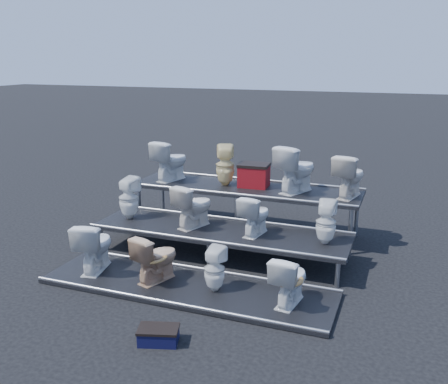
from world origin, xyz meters
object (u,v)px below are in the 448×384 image
(toilet_3, at_px, (290,279))
(toilet_11, at_px, (350,176))
(toilet_1, at_px, (156,257))
(toilet_4, at_px, (129,198))
(toilet_7, at_px, (326,222))
(toilet_10, at_px, (296,169))
(step_stool, at_px, (159,336))
(toilet_0, at_px, (94,246))
(toilet_6, at_px, (255,215))
(toilet_8, at_px, (171,160))
(toilet_5, at_px, (194,206))
(toilet_2, at_px, (214,269))
(red_crate, at_px, (254,176))
(toilet_9, at_px, (225,165))

(toilet_3, bearing_deg, toilet_11, -90.34)
(toilet_1, bearing_deg, toilet_4, -27.42)
(toilet_4, distance_m, toilet_7, 3.40)
(toilet_4, relative_size, toilet_11, 0.99)
(toilet_10, bearing_deg, step_stool, 104.00)
(toilet_0, relative_size, toilet_6, 1.20)
(toilet_0, bearing_deg, toilet_3, 168.89)
(toilet_8, bearing_deg, toilet_5, 144.39)
(toilet_8, bearing_deg, toilet_10, -164.89)
(toilet_2, xyz_separation_m, red_crate, (-0.29, 2.69, 0.67))
(toilet_5, distance_m, toilet_7, 2.17)
(toilet_9, xyz_separation_m, red_crate, (0.53, 0.09, -0.19))
(toilet_7, height_order, toilet_9, toilet_9)
(toilet_5, xyz_separation_m, toilet_6, (1.06, 0.00, -0.04))
(toilet_9, relative_size, red_crate, 1.44)
(toilet_7, relative_size, step_stool, 1.50)
(toilet_4, height_order, toilet_10, toilet_10)
(toilet_7, height_order, toilet_8, toilet_8)
(toilet_8, xyz_separation_m, toilet_11, (3.39, 0.00, -0.02))
(toilet_3, xyz_separation_m, toilet_6, (-0.88, 1.30, 0.38))
(toilet_5, height_order, toilet_8, toilet_8)
(toilet_0, height_order, toilet_9, toilet_9)
(toilet_9, bearing_deg, toilet_5, 67.29)
(toilet_0, xyz_separation_m, toilet_1, (1.04, 0.00, -0.04))
(toilet_1, distance_m, step_stool, 1.59)
(toilet_4, xyz_separation_m, toilet_9, (1.29, 1.30, 0.41))
(toilet_11, xyz_separation_m, step_stool, (-1.58, -3.96, -1.15))
(toilet_7, bearing_deg, toilet_4, -1.54)
(toilet_2, xyz_separation_m, toilet_10, (0.51, 2.60, 0.90))
(toilet_9, xyz_separation_m, toilet_10, (1.34, 0.00, 0.04))
(toilet_11, bearing_deg, red_crate, 10.31)
(toilet_9, relative_size, step_stool, 1.70)
(toilet_4, relative_size, toilet_8, 0.95)
(toilet_8, relative_size, red_crate, 1.47)
(toilet_0, distance_m, toilet_8, 2.72)
(toilet_2, height_order, toilet_11, toilet_11)
(toilet_2, relative_size, red_crate, 1.20)
(toilet_2, height_order, step_stool, toilet_2)
(toilet_1, xyz_separation_m, toilet_2, (0.90, 0.00, -0.03))
(toilet_7, bearing_deg, toilet_1, 29.25)
(toilet_6, relative_size, toilet_8, 0.83)
(toilet_5, xyz_separation_m, toilet_10, (1.40, 1.30, 0.46))
(toilet_7, bearing_deg, toilet_6, -1.54)
(toilet_8, xyz_separation_m, toilet_10, (2.47, 0.00, 0.03))
(toilet_10, height_order, toilet_11, toilet_10)
(toilet_2, xyz_separation_m, toilet_5, (-0.89, 1.30, 0.44))
(toilet_0, bearing_deg, toilet_10, -144.48)
(toilet_0, distance_m, toilet_4, 1.37)
(toilet_7, relative_size, toilet_10, 0.80)
(toilet_9, distance_m, toilet_11, 2.26)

